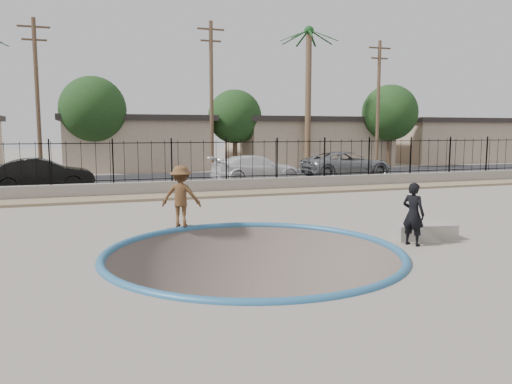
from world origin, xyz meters
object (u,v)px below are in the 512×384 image
object	(u,v)px
skater	(181,200)
skateboard	(182,228)
videographer	(413,214)
car_b	(42,175)
car_c	(256,169)
car_d	(347,164)
concrete_ledge	(424,231)

from	to	relation	value
skater	skateboard	xyz separation A→B (m)	(-0.00, 0.00, -0.81)
videographer	car_b	world-z (taller)	videographer
car_b	car_c	bearing A→B (deg)	-91.54
car_c	car_d	size ratio (longest dim) A/B	0.91
skater	concrete_ledge	size ratio (longest dim) A/B	1.09
videographer	car_c	bearing A→B (deg)	-29.98
skater	car_d	world-z (taller)	skater
car_d	car_c	bearing A→B (deg)	99.17
videographer	concrete_ledge	world-z (taller)	videographer
videographer	car_d	bearing A→B (deg)	-49.62
skateboard	car_b	distance (m)	11.98
skateboard	car_c	bearing A→B (deg)	39.35
concrete_ledge	skateboard	bearing A→B (deg)	150.35
concrete_ledge	car_b	size ratio (longest dim) A/B	0.35
concrete_ledge	car_d	bearing A→B (deg)	67.42
videographer	car_c	size ratio (longest dim) A/B	0.31
skateboard	car_c	xyz separation A→B (m)	(6.27, 11.58, 0.70)
skateboard	concrete_ledge	bearing A→B (deg)	-51.89
concrete_ledge	car_b	xyz separation A→B (m)	(-10.27, 14.39, 0.59)
skateboard	car_d	xyz separation A→B (m)	(12.44, 12.69, 0.74)
skateboard	concrete_ledge	size ratio (longest dim) A/B	0.54
skateboard	car_b	world-z (taller)	car_b
skater	skateboard	size ratio (longest dim) A/B	2.03
skater	car_c	distance (m)	13.17
car_b	car_d	distance (m)	17.00
skateboard	videographer	xyz separation A→B (m)	(5.07, -3.82, 0.73)
car_c	skater	bearing A→B (deg)	147.86
car_b	car_c	distance (m)	10.75
skateboard	videographer	distance (m)	6.39
concrete_ledge	videographer	bearing A→B (deg)	-144.62
car_c	car_d	xyz separation A→B (m)	(6.18, 1.10, 0.04)
car_b	car_d	bearing A→B (deg)	-88.79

